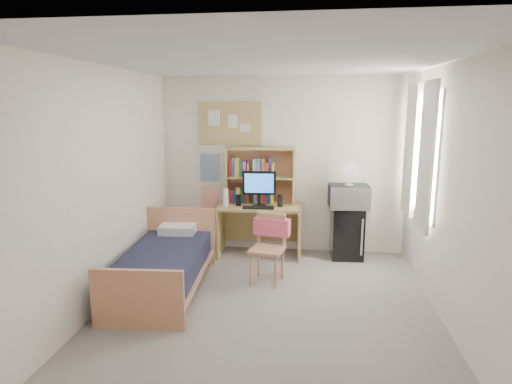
# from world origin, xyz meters

# --- Properties ---
(floor) EXTENTS (3.60, 4.20, 0.02)m
(floor) POSITION_xyz_m (0.00, 0.00, -0.01)
(floor) COLOR gray
(floor) RESTS_ON ground
(ceiling) EXTENTS (3.60, 4.20, 0.02)m
(ceiling) POSITION_xyz_m (0.00, 0.00, 2.60)
(ceiling) COLOR silver
(ceiling) RESTS_ON wall_back
(wall_back) EXTENTS (3.60, 0.04, 2.60)m
(wall_back) POSITION_xyz_m (0.00, 2.10, 1.30)
(wall_back) COLOR white
(wall_back) RESTS_ON floor
(wall_front) EXTENTS (3.60, 0.04, 2.60)m
(wall_front) POSITION_xyz_m (0.00, -2.10, 1.30)
(wall_front) COLOR white
(wall_front) RESTS_ON floor
(wall_left) EXTENTS (0.04, 4.20, 2.60)m
(wall_left) POSITION_xyz_m (-1.80, 0.00, 1.30)
(wall_left) COLOR white
(wall_left) RESTS_ON floor
(wall_right) EXTENTS (0.04, 4.20, 2.60)m
(wall_right) POSITION_xyz_m (1.80, 0.00, 1.30)
(wall_right) COLOR white
(wall_right) RESTS_ON floor
(window_unit) EXTENTS (0.10, 1.40, 1.70)m
(window_unit) POSITION_xyz_m (1.75, 1.20, 1.60)
(window_unit) COLOR white
(window_unit) RESTS_ON wall_right
(curtain_left) EXTENTS (0.04, 0.55, 1.70)m
(curtain_left) POSITION_xyz_m (1.72, 0.80, 1.60)
(curtain_left) COLOR white
(curtain_left) RESTS_ON wall_right
(curtain_right) EXTENTS (0.04, 0.55, 1.70)m
(curtain_right) POSITION_xyz_m (1.72, 1.60, 1.60)
(curtain_right) COLOR white
(curtain_right) RESTS_ON wall_right
(bulletin_board) EXTENTS (0.94, 0.03, 0.64)m
(bulletin_board) POSITION_xyz_m (-0.78, 2.08, 1.92)
(bulletin_board) COLOR tan
(bulletin_board) RESTS_ON wall_back
(poster_wave) EXTENTS (0.30, 0.01, 0.42)m
(poster_wave) POSITION_xyz_m (-1.10, 2.09, 1.25)
(poster_wave) COLOR #23558D
(poster_wave) RESTS_ON wall_back
(poster_japan) EXTENTS (0.28, 0.01, 0.36)m
(poster_japan) POSITION_xyz_m (-1.10, 2.09, 0.78)
(poster_japan) COLOR #F0502A
(poster_japan) RESTS_ON wall_back
(desk) EXTENTS (1.23, 0.65, 0.76)m
(desk) POSITION_xyz_m (-0.30, 1.78, 0.38)
(desk) COLOR tan
(desk) RESTS_ON floor
(desk_chair) EXTENTS (0.50, 0.50, 0.85)m
(desk_chair) POSITION_xyz_m (-0.09, 0.80, 0.43)
(desk_chair) COLOR tan
(desk_chair) RESTS_ON floor
(mini_fridge) EXTENTS (0.47, 0.47, 0.76)m
(mini_fridge) POSITION_xyz_m (0.97, 1.84, 0.38)
(mini_fridge) COLOR black
(mini_fridge) RESTS_ON floor
(bed) EXTENTS (1.00, 1.83, 0.49)m
(bed) POSITION_xyz_m (-1.28, 0.38, 0.24)
(bed) COLOR #1A1C30
(bed) RESTS_ON floor
(hutch) EXTENTS (1.02, 0.29, 0.83)m
(hutch) POSITION_xyz_m (-0.30, 1.93, 1.17)
(hutch) COLOR tan
(hutch) RESTS_ON desk
(monitor) EXTENTS (0.47, 0.05, 0.50)m
(monitor) POSITION_xyz_m (-0.30, 1.72, 1.01)
(monitor) COLOR black
(monitor) RESTS_ON desk
(keyboard) EXTENTS (0.45, 0.16, 0.02)m
(keyboard) POSITION_xyz_m (-0.29, 1.58, 0.77)
(keyboard) COLOR black
(keyboard) RESTS_ON desk
(speaker_left) EXTENTS (0.07, 0.07, 0.16)m
(speaker_left) POSITION_xyz_m (-0.60, 1.71, 0.84)
(speaker_left) COLOR black
(speaker_left) RESTS_ON desk
(speaker_right) EXTENTS (0.07, 0.07, 0.17)m
(speaker_right) POSITION_xyz_m (0.00, 1.73, 0.84)
(speaker_right) COLOR black
(speaker_right) RESTS_ON desk
(water_bottle) EXTENTS (0.08, 0.08, 0.26)m
(water_bottle) POSITION_xyz_m (-0.77, 1.66, 0.88)
(water_bottle) COLOR white
(water_bottle) RESTS_ON desk
(hoodie) EXTENTS (0.48, 0.23, 0.22)m
(hoodie) POSITION_xyz_m (-0.05, 0.99, 0.66)
(hoodie) COLOR #EB5978
(hoodie) RESTS_ON desk_chair
(microwave) EXTENTS (0.57, 0.45, 0.32)m
(microwave) POSITION_xyz_m (0.97, 1.82, 0.91)
(microwave) COLOR silver
(microwave) RESTS_ON mini_fridge
(desk_fan) EXTENTS (0.25, 0.25, 0.29)m
(desk_fan) POSITION_xyz_m (0.97, 1.82, 1.22)
(desk_fan) COLOR white
(desk_fan) RESTS_ON microwave
(pillow) EXTENTS (0.49, 0.36, 0.11)m
(pillow) POSITION_xyz_m (-1.33, 1.13, 0.54)
(pillow) COLOR white
(pillow) RESTS_ON bed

